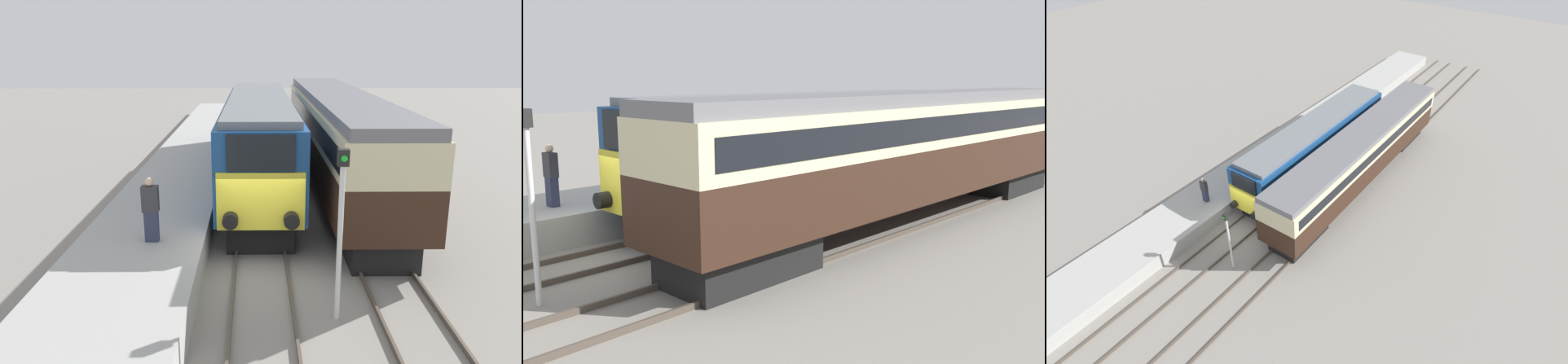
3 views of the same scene
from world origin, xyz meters
TOP-DOWN VIEW (x-y plane):
  - ground_plane at (0.00, 0.00)m, footprint 120.00×120.00m
  - platform_left at (-3.30, 8.00)m, footprint 3.50×50.00m
  - rails_near_track at (0.00, 5.00)m, footprint 1.51×60.00m
  - rails_far_track at (3.40, 5.00)m, footprint 1.50×60.00m
  - locomotive at (0.00, 8.03)m, footprint 2.70×15.19m
  - passenger_carriage at (3.40, 8.67)m, footprint 2.75×18.77m
  - person_on_platform at (-2.95, 0.04)m, footprint 0.44×0.26m
  - signal_post at (1.70, -2.47)m, footprint 0.24×0.28m

SIDE VIEW (x-z plane):
  - ground_plane at x=0.00m, z-range 0.00..0.00m
  - rails_near_track at x=0.00m, z-range 0.00..0.14m
  - rails_far_track at x=3.40m, z-range 0.00..0.14m
  - platform_left at x=-3.30m, z-range 0.00..0.92m
  - person_on_platform at x=-2.95m, z-range 0.92..2.70m
  - locomotive at x=0.00m, z-range 0.24..4.26m
  - signal_post at x=1.70m, z-range 0.37..4.33m
  - passenger_carriage at x=3.40m, z-range 0.43..4.53m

